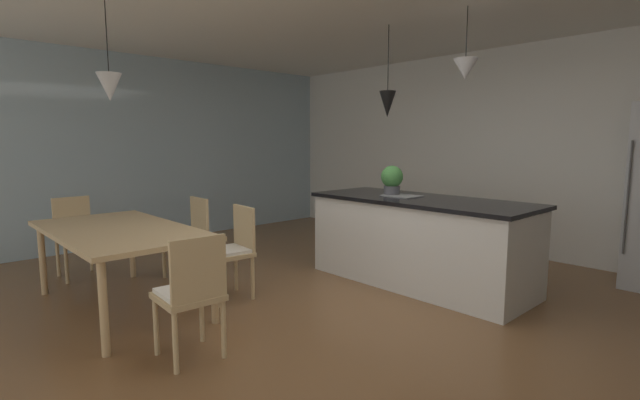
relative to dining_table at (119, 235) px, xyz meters
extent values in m
cube|color=brown|center=(1.50, 1.31, -0.68)|extent=(10.00, 8.40, 0.04)
cube|color=white|center=(1.50, 4.57, 0.69)|extent=(10.00, 0.12, 2.70)
cube|color=#9EB7C6|center=(-2.56, 1.31, 0.69)|extent=(0.06, 8.40, 2.70)
cube|color=tan|center=(0.00, 0.00, 0.04)|extent=(1.92, 1.01, 0.04)
cylinder|color=tan|center=(-0.88, 0.43, -0.31)|extent=(0.06, 0.06, 0.70)
cylinder|color=tan|center=(0.88, 0.43, -0.31)|extent=(0.06, 0.06, 0.70)
cylinder|color=tan|center=(-0.88, -0.43, -0.31)|extent=(0.06, 0.06, 0.70)
cylinder|color=tan|center=(0.88, -0.43, -0.31)|extent=(0.06, 0.06, 0.70)
cube|color=tan|center=(0.43, 0.83, -0.23)|extent=(0.44, 0.44, 0.04)
cube|color=white|center=(0.43, 0.83, -0.20)|extent=(0.39, 0.39, 0.03)
cube|color=tan|center=(0.45, 1.01, 0.00)|extent=(0.38, 0.07, 0.42)
cylinder|color=tan|center=(0.59, 0.64, -0.46)|extent=(0.04, 0.04, 0.41)
cylinder|color=tan|center=(0.25, 0.67, -0.46)|extent=(0.04, 0.04, 0.41)
cylinder|color=tan|center=(0.62, 0.98, -0.46)|extent=(0.04, 0.04, 0.41)
cylinder|color=tan|center=(0.28, 1.01, -0.46)|extent=(0.04, 0.04, 0.41)
cube|color=tan|center=(1.28, 0.00, -0.23)|extent=(0.42, 0.42, 0.04)
cube|color=white|center=(1.28, 0.00, -0.20)|extent=(0.38, 0.38, 0.03)
cube|color=tan|center=(1.46, -0.01, 0.00)|extent=(0.05, 0.38, 0.42)
cylinder|color=tan|center=(1.10, -0.16, -0.46)|extent=(0.04, 0.04, 0.41)
cylinder|color=tan|center=(1.12, 0.18, -0.46)|extent=(0.04, 0.04, 0.41)
cylinder|color=tan|center=(1.44, -0.18, -0.46)|extent=(0.04, 0.04, 0.41)
cylinder|color=tan|center=(1.46, 0.16, -0.46)|extent=(0.04, 0.04, 0.41)
cube|color=tan|center=(-0.43, 0.83, -0.23)|extent=(0.41, 0.41, 0.04)
cube|color=white|center=(-0.43, 0.83, -0.20)|extent=(0.37, 0.37, 0.03)
cube|color=tan|center=(-0.43, 1.01, 0.00)|extent=(0.38, 0.04, 0.42)
cylinder|color=tan|center=(-0.27, 0.65, -0.46)|extent=(0.04, 0.04, 0.41)
cylinder|color=tan|center=(-0.61, 0.66, -0.46)|extent=(0.04, 0.04, 0.41)
cylinder|color=tan|center=(-0.26, 0.99, -0.46)|extent=(0.04, 0.04, 0.41)
cylinder|color=tan|center=(-0.60, 1.00, -0.46)|extent=(0.04, 0.04, 0.41)
cube|color=tan|center=(-1.28, 0.00, -0.23)|extent=(0.40, 0.40, 0.04)
cube|color=white|center=(-1.28, 0.00, -0.20)|extent=(0.36, 0.36, 0.03)
cube|color=tan|center=(-1.46, 0.00, 0.00)|extent=(0.03, 0.38, 0.42)
cylinder|color=tan|center=(-1.11, 0.17, -0.46)|extent=(0.04, 0.04, 0.41)
cylinder|color=tan|center=(-1.11, -0.17, -0.46)|extent=(0.04, 0.04, 0.41)
cylinder|color=tan|center=(-1.45, 0.17, -0.46)|extent=(0.04, 0.04, 0.41)
cylinder|color=tan|center=(-1.45, -0.17, -0.46)|extent=(0.04, 0.04, 0.41)
cube|color=silver|center=(1.39, 2.54, -0.22)|extent=(2.26, 0.87, 0.88)
cube|color=black|center=(1.39, 2.54, 0.22)|extent=(2.32, 0.93, 0.04)
cube|color=gray|center=(1.15, 2.54, 0.24)|extent=(0.36, 0.30, 0.01)
cylinder|color=#4C4C4C|center=(2.90, 3.83, 0.27)|extent=(0.02, 0.02, 1.12)
cylinder|color=black|center=(-0.20, 0.06, 1.73)|extent=(0.01, 0.01, 0.62)
cone|color=#B7B7B7|center=(-0.20, 0.06, 1.29)|extent=(0.22, 0.22, 0.24)
cylinder|color=black|center=(0.93, 2.54, 1.69)|extent=(0.01, 0.01, 0.68)
cone|color=black|center=(0.93, 2.54, 1.21)|extent=(0.18, 0.18, 0.28)
cylinder|color=black|center=(1.84, 2.54, 1.80)|extent=(0.01, 0.01, 0.46)
cone|color=#B7B7B7|center=(1.84, 2.54, 1.48)|extent=(0.22, 0.22, 0.19)
cylinder|color=#4C4C51|center=(1.01, 2.54, 0.29)|extent=(0.18, 0.18, 0.10)
sphere|color=#478C42|center=(1.01, 2.54, 0.44)|extent=(0.24, 0.24, 0.24)
camera|label=1|loc=(4.09, -1.39, 0.81)|focal=25.62mm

